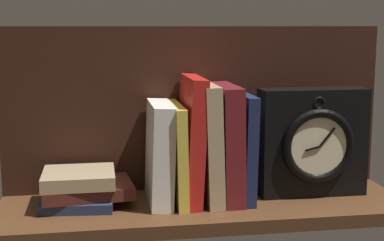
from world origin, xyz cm
name	(u,v)px	position (x,y,z in cm)	size (l,w,h in cm)	color
ground_plane	(205,209)	(0.00, 0.00, -1.25)	(78.35, 23.47, 2.50)	#4C2D19
back_panel	(195,108)	(0.00, 11.13, 16.78)	(78.35, 1.20, 33.56)	black
book_white_catcher	(160,153)	(-8.42, 2.22, 9.62)	(4.08, 15.29, 19.23)	silver
book_yellow_seinlanguage	(177,153)	(-5.10, 2.22, 9.48)	(1.97, 16.62, 18.95)	gold
book_red_requiem	(191,139)	(-2.31, 2.22, 12.08)	(3.01, 15.77, 24.16)	red
book_tan_shortstories	(208,142)	(0.98, 2.22, 11.38)	(2.98, 15.99, 22.76)	tan
book_maroon_dawkins	(227,143)	(4.67, 2.22, 11.23)	(3.79, 15.73, 22.45)	maroon
book_navy_bierce	(243,146)	(7.94, 2.22, 10.36)	(2.16, 14.99, 20.71)	#192147
framed_clock	(313,142)	(22.24, 1.94, 10.71)	(21.44, 7.52, 21.44)	black
book_stack_side	(82,188)	(-23.24, 2.75, 3.24)	(17.94, 14.70, 6.66)	#232D4C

